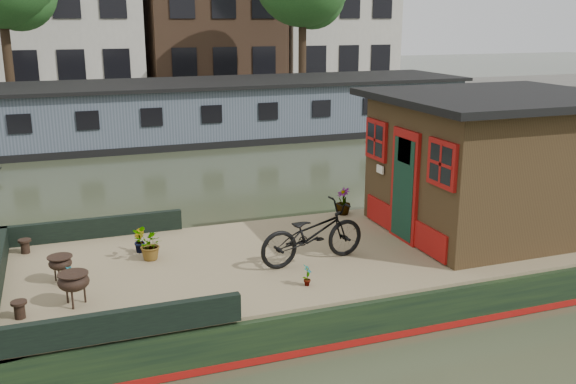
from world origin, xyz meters
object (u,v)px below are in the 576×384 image
object	(u,v)px
cabin	(494,162)
brazier_rear	(61,269)
bicycle	(312,233)
brazier_front	(74,289)
potted_plant_a	(66,272)

from	to	relation	value
cabin	brazier_rear	world-z (taller)	cabin
bicycle	brazier_front	size ratio (longest dim) A/B	3.94
brazier_front	cabin	bearing A→B (deg)	6.27
bicycle	potted_plant_a	xyz separation A→B (m)	(-3.60, 0.41, -0.28)
potted_plant_a	brazier_rear	xyz separation A→B (m)	(-0.07, 0.08, 0.02)
potted_plant_a	brazier_front	world-z (taller)	brazier_front
bicycle	brazier_rear	bearing A→B (deg)	74.47
cabin	brazier_front	world-z (taller)	cabin
bicycle	brazier_rear	world-z (taller)	bicycle
bicycle	brazier_rear	distance (m)	3.71
brazier_front	brazier_rear	size ratio (longest dim) A/B	1.12
cabin	bicycle	size ratio (longest dim) A/B	2.26
brazier_rear	brazier_front	bearing A→B (deg)	-80.01
cabin	potted_plant_a	xyz separation A→B (m)	(-7.19, -0.01, -1.04)
cabin	brazier_rear	xyz separation A→B (m)	(-7.26, 0.07, -1.03)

